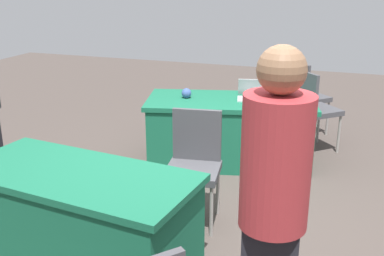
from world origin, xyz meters
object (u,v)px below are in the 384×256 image
(chair_aisle, at_px, (304,93))
(laptop_silver, at_px, (252,95))
(chair_near_front, at_px, (194,160))
(table_foreground, at_px, (229,131))
(chair_by_pillar, at_px, (313,106))
(scissors_red, at_px, (269,102))
(yarn_ball, at_px, (186,93))
(table_mid_left, at_px, (80,218))
(person_presenter, at_px, (273,201))

(chair_aisle, distance_m, laptop_silver, 1.24)
(chair_near_front, xyz_separation_m, laptop_silver, (-0.18, -1.46, 0.22))
(table_foreground, bearing_deg, chair_by_pillar, -142.75)
(chair_near_front, xyz_separation_m, scissors_red, (-0.38, -1.36, 0.18))
(chair_by_pillar, xyz_separation_m, yarn_ball, (1.31, 0.74, 0.22))
(table_mid_left, height_order, laptop_silver, laptop_silver)
(person_presenter, bearing_deg, table_mid_left, 157.46)
(table_mid_left, bearing_deg, yarn_ball, -91.31)
(scissors_red, bearing_deg, table_mid_left, -74.93)
(table_mid_left, distance_m, person_presenter, 1.62)
(chair_near_front, xyz_separation_m, chair_aisle, (-0.63, -2.59, 0.01))
(chair_aisle, xyz_separation_m, yarn_ball, (1.15, 1.33, 0.22))
(chair_aisle, height_order, scissors_red, chair_aisle)
(table_mid_left, distance_m, laptop_silver, 2.49)
(chair_near_front, height_order, yarn_ball, chair_near_front)
(table_mid_left, distance_m, chair_aisle, 3.68)
(chair_aisle, xyz_separation_m, person_presenter, (-0.24, 3.93, 0.42))
(chair_aisle, distance_m, yarn_ball, 1.77)
(chair_by_pillar, distance_m, yarn_ball, 1.52)
(laptop_silver, bearing_deg, chair_near_front, 70.24)
(table_foreground, height_order, yarn_ball, yarn_ball)
(laptop_silver, distance_m, scissors_red, 0.23)
(person_presenter, bearing_deg, chair_aisle, 88.39)
(table_foreground, bearing_deg, laptop_silver, -155.39)
(person_presenter, bearing_deg, yarn_ball, 113.08)
(table_mid_left, relative_size, laptop_silver, 4.77)
(laptop_silver, xyz_separation_m, scissors_red, (-0.20, 0.10, -0.04))
(laptop_silver, bearing_deg, person_presenter, 91.05)
(chair_by_pillar, bearing_deg, chair_near_front, -64.40)
(chair_by_pillar, height_order, person_presenter, person_presenter)
(table_foreground, relative_size, chair_by_pillar, 2.02)
(table_mid_left, relative_size, yarn_ball, 16.35)
(table_mid_left, xyz_separation_m, person_presenter, (-1.44, 0.45, 0.61))
(person_presenter, bearing_deg, chair_by_pillar, 86.19)
(table_foreground, height_order, chair_aisle, chair_aisle)
(chair_aisle, height_order, chair_by_pillar, chair_by_pillar)
(table_foreground, bearing_deg, person_presenter, 108.71)
(chair_near_front, height_order, laptop_silver, chair_near_front)
(yarn_ball, bearing_deg, table_foreground, -168.17)
(chair_aisle, height_order, laptop_silver, chair_aisle)
(person_presenter, height_order, scissors_red, person_presenter)
(table_mid_left, distance_m, scissors_red, 2.46)
(chair_aisle, bearing_deg, person_presenter, -43.02)
(chair_aisle, bearing_deg, scissors_red, -58.00)
(chair_by_pillar, relative_size, person_presenter, 0.56)
(table_foreground, height_order, chair_by_pillar, chair_by_pillar)
(table_mid_left, xyz_separation_m, chair_by_pillar, (-1.36, -2.88, 0.20))
(chair_near_front, bearing_deg, chair_by_pillar, -119.90)
(chair_near_front, bearing_deg, person_presenter, 114.83)
(chair_near_front, height_order, chair_by_pillar, chair_by_pillar)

